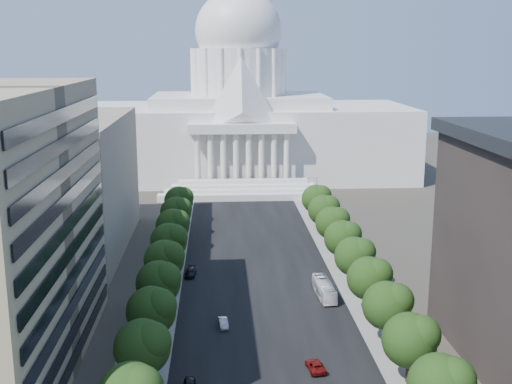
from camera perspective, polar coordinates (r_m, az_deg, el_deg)
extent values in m
cube|color=black|center=(140.60, -0.15, -5.96)|extent=(30.00, 260.00, 0.01)
cube|color=gray|center=(140.86, -7.93, -6.05)|extent=(8.00, 260.00, 0.02)
cube|color=gray|center=(142.90, 7.52, -5.77)|extent=(8.00, 260.00, 0.02)
cube|color=white|center=(230.47, -1.51, 4.55)|extent=(120.00, 50.00, 25.00)
cube|color=white|center=(228.89, -1.53, 8.15)|extent=(60.00, 40.00, 4.00)
cube|color=white|center=(202.67, -1.26, 5.72)|extent=(34.00, 8.00, 3.00)
cylinder|color=white|center=(228.33, -1.54, 10.65)|extent=(32.00, 32.00, 16.00)
ellipsoid|color=white|center=(228.28, -1.57, 14.16)|extent=(30.00, 30.00, 27.60)
cube|color=gray|center=(151.61, -18.81, 0.60)|extent=(38.00, 52.00, 30.00)
cylinder|color=#33261C|center=(90.74, -9.97, -16.10)|extent=(0.56, 0.56, 2.94)
sphere|color=black|center=(88.59, -10.09, -13.43)|extent=(7.60, 7.60, 7.60)
sphere|color=black|center=(87.27, -9.28, -12.99)|extent=(5.32, 5.32, 5.32)
cylinder|color=#33261C|center=(101.37, -9.21, -12.85)|extent=(0.56, 0.56, 2.94)
sphere|color=black|center=(99.45, -9.30, -10.41)|extent=(7.60, 7.60, 7.60)
sphere|color=black|center=(98.18, -8.59, -9.97)|extent=(5.32, 5.32, 5.32)
cylinder|color=#33261C|center=(112.27, -8.60, -10.23)|extent=(0.56, 0.56, 2.94)
sphere|color=black|center=(110.54, -8.68, -7.98)|extent=(7.60, 7.60, 7.60)
sphere|color=black|center=(109.32, -8.04, -7.56)|extent=(5.32, 5.32, 5.32)
cylinder|color=#33261C|center=(123.38, -8.12, -8.07)|extent=(0.56, 0.56, 2.94)
sphere|color=black|center=(121.81, -8.19, -6.00)|extent=(7.60, 7.60, 7.60)
sphere|color=black|center=(120.63, -7.60, -5.60)|extent=(5.32, 5.32, 5.32)
cylinder|color=#33261C|center=(134.64, -7.71, -6.27)|extent=(0.56, 0.56, 2.94)
sphere|color=black|center=(133.20, -7.77, -4.36)|extent=(7.60, 7.60, 7.60)
sphere|color=black|center=(132.05, -7.24, -3.98)|extent=(5.32, 5.32, 5.32)
cylinder|color=#33261C|center=(146.02, -7.38, -4.75)|extent=(0.56, 0.56, 2.94)
sphere|color=black|center=(144.70, -7.43, -2.98)|extent=(7.60, 7.60, 7.60)
sphere|color=black|center=(143.58, -6.93, -2.61)|extent=(5.32, 5.32, 5.32)
cylinder|color=#33261C|center=(157.49, -7.09, -3.45)|extent=(0.56, 0.56, 2.94)
sphere|color=black|center=(156.27, -7.14, -1.80)|extent=(7.60, 7.60, 7.60)
sphere|color=black|center=(155.17, -6.68, -1.45)|extent=(5.32, 5.32, 5.32)
cylinder|color=#33261C|center=(169.04, -6.84, -2.33)|extent=(0.56, 0.56, 2.94)
sphere|color=black|center=(167.89, -6.88, -0.78)|extent=(7.60, 7.60, 7.60)
sphere|color=black|center=(166.82, -6.45, -0.45)|extent=(5.32, 5.32, 5.32)
sphere|color=black|center=(80.78, 17.15, -15.62)|extent=(5.32, 5.32, 5.32)
cylinder|color=#33261C|center=(93.72, 13.33, -15.28)|extent=(0.56, 0.56, 2.94)
sphere|color=black|center=(91.64, 13.48, -12.67)|extent=(7.60, 7.60, 7.60)
sphere|color=black|center=(90.89, 14.48, -12.16)|extent=(5.32, 5.32, 5.32)
cylinder|color=#33261C|center=(104.04, 11.42, -12.25)|extent=(0.56, 0.56, 2.94)
sphere|color=black|center=(102.17, 11.53, -9.86)|extent=(7.60, 7.60, 7.60)
sphere|color=black|center=(101.41, 12.41, -9.38)|extent=(5.32, 5.32, 5.32)
cylinder|color=#33261C|center=(114.69, 9.89, -9.77)|extent=(0.56, 0.56, 2.94)
sphere|color=black|center=(113.00, 9.98, -7.57)|extent=(7.60, 7.60, 7.60)
sphere|color=black|center=(112.23, 10.75, -7.12)|extent=(5.32, 5.32, 5.32)
cylinder|color=#33261C|center=(125.59, 8.64, -7.71)|extent=(0.56, 0.56, 2.94)
sphere|color=black|center=(124.04, 8.71, -5.68)|extent=(7.60, 7.60, 7.60)
sphere|color=black|center=(123.27, 9.41, -5.26)|extent=(5.32, 5.32, 5.32)
cylinder|color=#33261C|center=(136.67, 7.60, -5.98)|extent=(0.56, 0.56, 2.94)
sphere|color=black|center=(135.25, 7.65, -4.09)|extent=(7.60, 7.60, 7.60)
sphere|color=black|center=(134.47, 8.29, -3.71)|extent=(5.32, 5.32, 5.32)
cylinder|color=#33261C|center=(147.89, 6.72, -4.51)|extent=(0.56, 0.56, 2.94)
sphere|color=black|center=(146.58, 6.77, -2.75)|extent=(7.60, 7.60, 7.60)
sphere|color=black|center=(145.80, 7.34, -2.39)|extent=(5.32, 5.32, 5.32)
cylinder|color=#33261C|center=(159.23, 5.97, -3.25)|extent=(0.56, 0.56, 2.94)
sphere|color=black|center=(158.01, 6.01, -1.61)|extent=(7.60, 7.60, 7.60)
sphere|color=black|center=(157.23, 6.54, -1.26)|extent=(5.32, 5.32, 5.32)
cylinder|color=#33261C|center=(170.65, 5.32, -2.15)|extent=(0.56, 0.56, 2.94)
sphere|color=black|center=(169.52, 5.35, -0.61)|extent=(7.60, 7.60, 7.60)
sphere|color=black|center=(168.74, 5.85, -0.29)|extent=(5.32, 5.32, 5.32)
cylinder|color=gray|center=(92.23, 15.14, -13.75)|extent=(0.18, 0.18, 9.00)
cylinder|color=gray|center=(90.07, 14.56, -11.36)|extent=(2.40, 0.14, 0.14)
sphere|color=gray|center=(89.79, 13.88, -11.47)|extent=(0.44, 0.44, 0.44)
cylinder|color=gray|center=(114.17, 11.18, -8.30)|extent=(0.18, 0.18, 9.00)
cylinder|color=gray|center=(112.43, 10.68, -6.28)|extent=(2.40, 0.14, 0.14)
sphere|color=gray|center=(112.21, 10.13, -6.35)|extent=(0.44, 0.44, 0.44)
cylinder|color=gray|center=(137.16, 8.58, -4.61)|extent=(0.18, 0.18, 9.00)
cylinder|color=gray|center=(135.72, 8.15, -2.89)|extent=(2.40, 0.14, 0.14)
sphere|color=gray|center=(135.53, 7.69, -2.95)|extent=(0.44, 0.44, 0.44)
cylinder|color=gray|center=(160.76, 6.76, -1.99)|extent=(0.18, 0.18, 9.00)
cylinder|color=gray|center=(159.53, 6.37, -0.51)|extent=(2.40, 0.14, 0.14)
sphere|color=gray|center=(159.37, 5.98, -0.55)|extent=(0.44, 0.44, 0.44)
cylinder|color=gray|center=(184.72, 5.41, -0.05)|extent=(0.18, 0.18, 9.00)
cylinder|color=gray|center=(183.65, 5.07, 1.26)|extent=(2.40, 0.14, 0.14)
sphere|color=gray|center=(183.51, 4.73, 1.22)|extent=(0.44, 0.44, 0.44)
imported|color=#9E9FA5|center=(107.84, -2.92, -11.55)|extent=(1.86, 4.17, 1.33)
imported|color=maroon|center=(94.89, 5.30, -15.16)|extent=(2.77, 4.94, 1.30)
imported|color=black|center=(130.89, -5.85, -7.12)|extent=(2.41, 5.17, 1.46)
imported|color=white|center=(120.22, 6.09, -8.56)|extent=(3.11, 10.96, 3.02)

